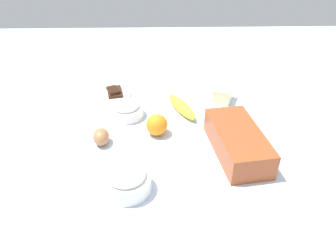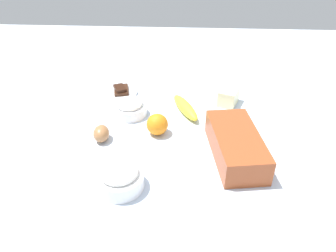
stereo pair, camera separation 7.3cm
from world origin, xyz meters
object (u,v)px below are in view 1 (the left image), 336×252
flour_bowl (127,180)px  sugar_bowl (126,109)px  chocolate_plate (115,93)px  loaf_pan (237,141)px  butter_block (223,94)px  egg_near_butter (101,137)px  orange_fruit (157,125)px  banana (182,107)px

flour_bowl → sugar_bowl: (-0.37, -0.03, -0.00)m
flour_bowl → chocolate_plate: bearing=-170.0°
loaf_pan → flour_bowl: size_ratio=2.32×
butter_block → egg_near_butter: 0.51m
loaf_pan → orange_fruit: 0.27m
banana → butter_block: size_ratio=2.11×
sugar_bowl → chocolate_plate: sugar_bowl is taller
banana → orange_fruit: 0.17m
chocolate_plate → butter_block: bearing=82.5°
loaf_pan → sugar_bowl: loaf_pan is taller
flour_bowl → banana: size_ratio=0.67×
orange_fruit → flour_bowl: bearing=-16.8°
flour_bowl → egg_near_butter: 0.23m
egg_near_butter → banana: bearing=125.5°
sugar_bowl → butter_block: bearing=105.7°
chocolate_plate → flour_bowl: bearing=10.0°
flour_bowl → banana: flour_bowl is taller
banana → loaf_pan: bearing=31.8°
loaf_pan → butter_block: bearing=169.6°
flour_bowl → butter_block: 0.58m
banana → orange_fruit: orange_fruit is taller
butter_block → chocolate_plate: (-0.06, -0.43, -0.02)m
chocolate_plate → orange_fruit: bearing=32.0°
loaf_pan → orange_fruit: size_ratio=4.12×
loaf_pan → flour_bowl: 0.36m
chocolate_plate → egg_near_butter: bearing=-1.0°
butter_block → chocolate_plate: bearing=-97.5°
flour_bowl → orange_fruit: (-0.26, 0.08, 0.00)m
loaf_pan → chocolate_plate: size_ratio=2.28×
banana → butter_block: butter_block is taller
butter_block → sugar_bowl: bearing=-74.3°
egg_near_butter → loaf_pan: bearing=82.4°
orange_fruit → chocolate_plate: (-0.27, -0.17, -0.03)m
flour_bowl → sugar_bowl: size_ratio=1.04×
sugar_bowl → egg_near_butter: size_ratio=1.77×
egg_near_butter → chocolate_plate: (-0.32, 0.01, -0.02)m
loaf_pan → chocolate_plate: 0.56m
flour_bowl → butter_block: size_ratio=1.42×
sugar_bowl → egg_near_butter: bearing=-22.3°
orange_fruit → chocolate_plate: orange_fruit is taller
loaf_pan → orange_fruit: bearing=-121.4°
orange_fruit → egg_near_butter: orange_fruit is taller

